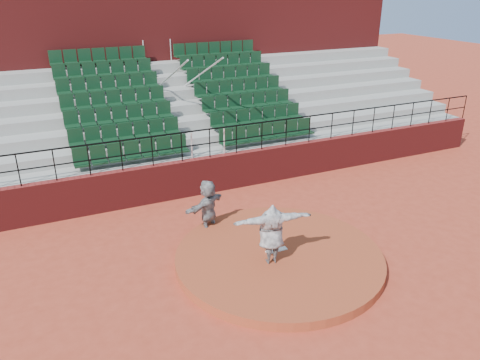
% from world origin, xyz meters
% --- Properties ---
extents(ground, '(90.00, 90.00, 0.00)m').
position_xyz_m(ground, '(0.00, 0.00, 0.00)').
color(ground, '#A63A25').
rests_on(ground, ground).
extents(pitchers_mound, '(5.50, 5.50, 0.25)m').
position_xyz_m(pitchers_mound, '(0.00, 0.00, 0.12)').
color(pitchers_mound, '#993E22').
rests_on(pitchers_mound, ground).
extents(pitching_rubber, '(0.60, 0.15, 0.03)m').
position_xyz_m(pitching_rubber, '(0.00, 0.15, 0.27)').
color(pitching_rubber, white).
rests_on(pitching_rubber, pitchers_mound).
extents(boundary_wall, '(24.00, 0.30, 1.30)m').
position_xyz_m(boundary_wall, '(0.00, 5.00, 0.65)').
color(boundary_wall, maroon).
rests_on(boundary_wall, ground).
extents(wall_railing, '(24.04, 0.05, 1.03)m').
position_xyz_m(wall_railing, '(0.00, 5.00, 2.03)').
color(wall_railing, black).
rests_on(wall_railing, boundary_wall).
extents(seating_deck, '(24.00, 5.97, 4.63)m').
position_xyz_m(seating_deck, '(0.00, 8.64, 1.45)').
color(seating_deck, gray).
rests_on(seating_deck, ground).
extents(press_box_facade, '(24.00, 3.00, 7.10)m').
position_xyz_m(press_box_facade, '(0.00, 12.60, 3.55)').
color(press_box_facade, maroon).
rests_on(press_box_facade, ground).
extents(pitcher, '(2.07, 0.89, 1.63)m').
position_xyz_m(pitcher, '(-0.38, -0.24, 1.06)').
color(pitcher, black).
rests_on(pitcher, pitchers_mound).
extents(fielder, '(1.58, 1.19, 1.66)m').
position_xyz_m(fielder, '(-1.13, 2.29, 0.83)').
color(fielder, black).
rests_on(fielder, ground).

